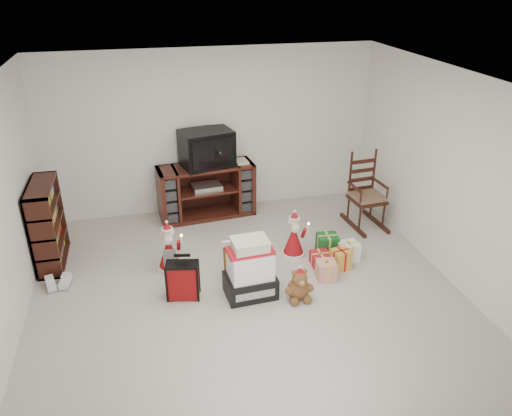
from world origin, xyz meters
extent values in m
cube|color=beige|center=(0.00, 0.00, -0.01)|extent=(5.00, 5.00, 0.01)
cube|color=white|center=(0.00, 0.00, 2.50)|extent=(5.00, 5.00, 0.01)
cube|color=white|center=(0.00, 2.50, 1.25)|extent=(5.00, 0.01, 2.50)
cube|color=white|center=(0.00, -2.50, 1.25)|extent=(5.00, 0.01, 2.50)
cube|color=white|center=(2.50, 0.00, 1.25)|extent=(0.01, 5.00, 2.50)
cube|color=#421813|center=(-0.15, 2.21, 0.41)|extent=(1.49, 0.66, 0.82)
cube|color=#BCBCBE|center=(-0.15, 2.18, 0.49)|extent=(0.46, 0.35, 0.08)
cube|color=#35150E|center=(-2.32, 1.33, 0.55)|extent=(0.30, 0.90, 1.10)
cube|color=#35150E|center=(2.10, 1.33, 0.42)|extent=(0.50, 0.48, 0.04)
cube|color=#856248|center=(2.10, 1.33, 0.47)|extent=(0.46, 0.44, 0.05)
cube|color=#35150E|center=(2.10, 1.54, 0.80)|extent=(0.40, 0.08, 0.71)
cube|color=#35150E|center=(2.10, 1.33, 0.03)|extent=(0.52, 0.80, 0.05)
cube|color=black|center=(0.03, 0.00, 0.13)|extent=(0.61, 0.46, 0.26)
cube|color=white|center=(0.03, 0.00, 0.42)|extent=(0.51, 0.40, 0.32)
cube|color=#B5141F|center=(0.03, 0.00, 0.60)|extent=(0.54, 0.31, 0.05)
cube|color=beige|center=(0.03, 0.00, 0.68)|extent=(0.41, 0.32, 0.10)
cube|color=maroon|center=(-0.74, 0.13, 0.23)|extent=(0.39, 0.25, 0.47)
cube|color=black|center=(-0.74, 0.22, 0.53)|extent=(0.19, 0.07, 0.03)
ellipsoid|color=brown|center=(0.56, -0.20, 0.13)|extent=(0.27, 0.23, 0.28)
sphere|color=brown|center=(0.56, -0.23, 0.30)|extent=(0.18, 0.18, 0.18)
cone|color=maroon|center=(0.80, 0.76, 0.22)|extent=(0.30, 0.30, 0.43)
sphere|color=beige|center=(0.80, 0.76, 0.49)|extent=(0.15, 0.15, 0.15)
cone|color=maroon|center=(0.80, 0.76, 0.60)|extent=(0.13, 0.13, 0.11)
cylinder|color=silver|center=(0.95, 0.64, 0.44)|extent=(0.02, 0.02, 0.13)
cone|color=maroon|center=(-0.85, 0.81, 0.22)|extent=(0.31, 0.31, 0.44)
sphere|color=beige|center=(-0.85, 0.81, 0.50)|extent=(0.15, 0.15, 0.15)
cone|color=maroon|center=(-0.85, 0.81, 0.62)|extent=(0.13, 0.13, 0.11)
cylinder|color=silver|center=(-0.69, 0.68, 0.46)|extent=(0.02, 0.02, 0.13)
cube|color=white|center=(-2.29, 0.70, 0.05)|extent=(0.18, 0.28, 0.09)
cube|color=white|center=(-2.12, 0.70, 0.05)|extent=(0.15, 0.27, 0.09)
cube|color=#B5141F|center=(1.06, 0.43, 0.12)|extent=(0.24, 0.24, 0.24)
cube|color=#175F26|center=(1.24, 0.66, 0.12)|extent=(0.24, 0.24, 0.24)
cube|color=gold|center=(1.29, 0.30, 0.12)|extent=(0.24, 0.24, 0.24)
cube|color=silver|center=(1.02, 0.12, 0.12)|extent=(0.24, 0.24, 0.24)
cube|color=white|center=(1.47, 0.48, 0.12)|extent=(0.24, 0.24, 0.24)
cube|color=black|center=(-0.12, 2.22, 1.10)|extent=(0.83, 0.67, 0.54)
cube|color=black|center=(-0.12, 1.95, 1.10)|extent=(0.62, 0.16, 0.43)
camera|label=1|loc=(-1.04, -4.76, 3.52)|focal=35.00mm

